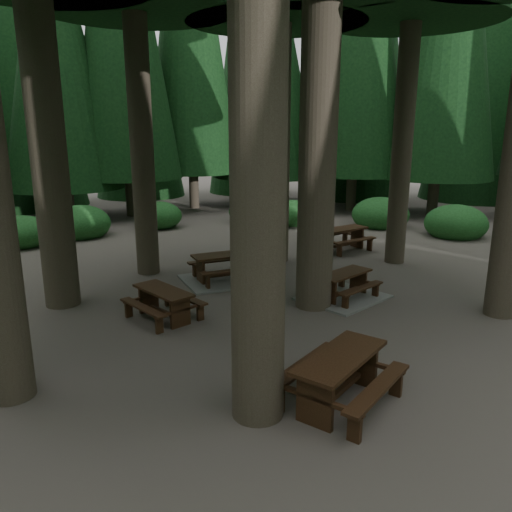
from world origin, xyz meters
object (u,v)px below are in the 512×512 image
picnic_table_a (343,290)px  picnic_table_c (225,272)px  picnic_table_b (164,299)px  picnic_table_d (343,236)px  picnic_table_e (340,372)px

picnic_table_a → picnic_table_c: picnic_table_c is taller
picnic_table_b → picnic_table_c: picnic_table_c is taller
picnic_table_a → picnic_table_d: size_ratio=1.23×
picnic_table_a → picnic_table_b: picnic_table_b is taller
picnic_table_a → picnic_table_e: bearing=-144.2°
picnic_table_a → picnic_table_e: size_ratio=1.00×
picnic_table_c → picnic_table_a: bearing=-50.5°
picnic_table_a → picnic_table_c: size_ratio=0.91×
picnic_table_a → picnic_table_c: 3.37m
picnic_table_b → picnic_table_e: (0.92, -4.73, 0.08)m
picnic_table_c → picnic_table_d: 5.24m
picnic_table_c → picnic_table_e: (-1.60, -6.50, 0.28)m
picnic_table_b → picnic_table_e: size_ratio=0.78×
picnic_table_a → picnic_table_d: (3.40, 3.84, 0.30)m
picnic_table_b → picnic_table_e: picnic_table_e is taller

